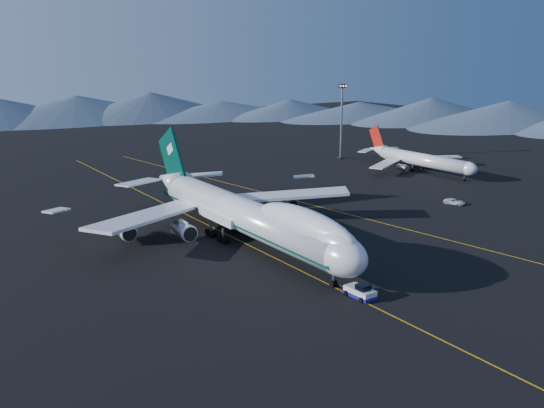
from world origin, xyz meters
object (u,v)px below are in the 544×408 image
second_jet (419,159)px  floodlight_mast (341,121)px  boeing_747 (245,214)px  service_van (454,202)px  pushback_tug (360,293)px

second_jet → floodlight_mast: floodlight_mast is taller
boeing_747 → service_van: boeing_747 is taller
pushback_tug → second_jet: 103.45m
second_jet → floodlight_mast: size_ratio=1.73×
boeing_747 → service_van: 58.12m
pushback_tug → service_van: size_ratio=1.04×
floodlight_mast → boeing_747: bearing=-140.5°
boeing_747 → second_jet: size_ratio=1.66×
service_van → floodlight_mast: 69.65m
boeing_747 → second_jet: (81.81, 32.19, -2.05)m
second_jet → service_van: second_jet is taller
floodlight_mast → second_jet: bearing=-82.1°
boeing_747 → floodlight_mast: size_ratio=2.87×
pushback_tug → service_van: (57.15, 30.09, -0.00)m
second_jet → pushback_tug: bearing=-153.0°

